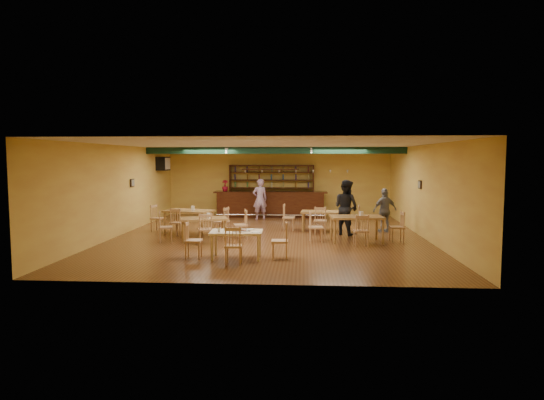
# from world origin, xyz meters

# --- Properties ---
(floor) EXTENTS (12.00, 12.00, 0.00)m
(floor) POSITION_xyz_m (0.00, 0.00, 0.00)
(floor) COLOR #583319
(floor) RESTS_ON ground
(ceiling_beam) EXTENTS (10.00, 0.30, 0.25)m
(ceiling_beam) POSITION_xyz_m (0.00, 2.80, 2.87)
(ceiling_beam) COLOR black
(ceiling_beam) RESTS_ON ceiling
(track_rail_left) EXTENTS (0.05, 2.50, 0.05)m
(track_rail_left) POSITION_xyz_m (-1.80, 3.40, 2.94)
(track_rail_left) COLOR white
(track_rail_left) RESTS_ON ceiling
(track_rail_right) EXTENTS (0.05, 2.50, 0.05)m
(track_rail_right) POSITION_xyz_m (1.40, 3.40, 2.94)
(track_rail_right) COLOR white
(track_rail_right) RESTS_ON ceiling
(ac_unit) EXTENTS (0.34, 0.70, 0.48)m
(ac_unit) POSITION_xyz_m (-4.80, 4.20, 2.35)
(ac_unit) COLOR white
(ac_unit) RESTS_ON wall_left
(picture_left) EXTENTS (0.04, 0.34, 0.28)m
(picture_left) POSITION_xyz_m (-4.97, 1.00, 1.70)
(picture_left) COLOR black
(picture_left) RESTS_ON wall_left
(picture_right) EXTENTS (0.04, 0.34, 0.28)m
(picture_right) POSITION_xyz_m (4.97, 0.50, 1.70)
(picture_right) COLOR black
(picture_right) RESTS_ON wall_right
(bar_counter) EXTENTS (4.92, 0.85, 1.13)m
(bar_counter) POSITION_xyz_m (-0.32, 5.15, 0.56)
(bar_counter) COLOR black
(bar_counter) RESTS_ON ground
(back_bar_hutch) EXTENTS (3.81, 0.40, 2.28)m
(back_bar_hutch) POSITION_xyz_m (-0.32, 5.78, 1.14)
(back_bar_hutch) COLOR black
(back_bar_hutch) RESTS_ON ground
(poinsettia) EXTENTS (0.35, 0.35, 0.49)m
(poinsettia) POSITION_xyz_m (-2.33, 5.15, 1.38)
(poinsettia) COLOR #A60F24
(poinsettia) RESTS_ON bar_counter
(dining_table_a) EXTENTS (1.78, 1.34, 0.79)m
(dining_table_a) POSITION_xyz_m (-2.81, 0.49, 0.40)
(dining_table_a) COLOR #A27939
(dining_table_a) RESTS_ON ground
(dining_table_b) EXTENTS (1.47, 0.95, 0.70)m
(dining_table_b) POSITION_xyz_m (1.75, 1.28, 0.35)
(dining_table_b) COLOR #A27939
(dining_table_b) RESTS_ON ground
(dining_table_c) EXTENTS (1.61, 1.22, 0.72)m
(dining_table_c) POSITION_xyz_m (-1.99, -0.95, 0.36)
(dining_table_c) COLOR #A27939
(dining_table_c) RESTS_ON ground
(dining_table_d) EXTENTS (1.66, 1.07, 0.80)m
(dining_table_d) POSITION_xyz_m (2.75, -0.88, 0.40)
(dining_table_d) COLOR #A27939
(dining_table_d) RESTS_ON ground
(near_table) EXTENTS (1.35, 0.90, 0.71)m
(near_table) POSITION_xyz_m (-0.59, -3.53, 0.35)
(near_table) COLOR beige
(near_table) RESTS_ON ground
(pizza_tray) EXTENTS (0.52, 0.52, 0.01)m
(pizza_tray) POSITION_xyz_m (-0.49, -3.53, 0.71)
(pizza_tray) COLOR silver
(pizza_tray) RESTS_ON near_table
(parmesan_shaker) EXTENTS (0.08, 0.08, 0.11)m
(parmesan_shaker) POSITION_xyz_m (-1.01, -3.67, 0.76)
(parmesan_shaker) COLOR #EAE5C6
(parmesan_shaker) RESTS_ON near_table
(napkin_stack) EXTENTS (0.25, 0.24, 0.03)m
(napkin_stack) POSITION_xyz_m (-0.26, -3.34, 0.72)
(napkin_stack) COLOR white
(napkin_stack) RESTS_ON near_table
(pizza_server) EXTENTS (0.28, 0.30, 0.00)m
(pizza_server) POSITION_xyz_m (-0.35, -3.48, 0.72)
(pizza_server) COLOR silver
(pizza_server) RESTS_ON pizza_tray
(side_plate) EXTENTS (0.23, 0.23, 0.01)m
(side_plate) POSITION_xyz_m (-0.07, -3.71, 0.71)
(side_plate) COLOR white
(side_plate) RESTS_ON near_table
(patron_bar) EXTENTS (0.73, 0.61, 1.72)m
(patron_bar) POSITION_xyz_m (-0.71, 4.33, 0.86)
(patron_bar) COLOR purple
(patron_bar) RESTS_ON ground
(patron_right_a) EXTENTS (1.13, 1.13, 1.85)m
(patron_right_a) POSITION_xyz_m (2.55, 0.48, 0.93)
(patron_right_a) COLOR black
(patron_right_a) RESTS_ON ground
(patron_right_b) EXTENTS (0.97, 0.67, 1.53)m
(patron_right_b) POSITION_xyz_m (3.95, 1.12, 0.77)
(patron_right_b) COLOR slate
(patron_right_b) RESTS_ON ground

